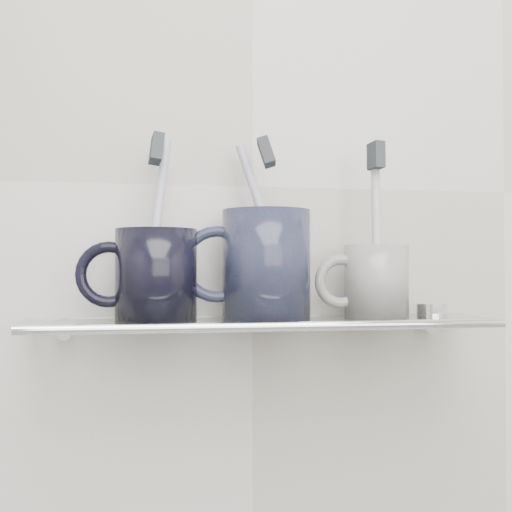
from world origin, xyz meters
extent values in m
plane|color=beige|center=(0.00, 1.10, 1.25)|extent=(2.50, 0.00, 2.50)
cube|color=silver|center=(0.00, 1.04, 1.10)|extent=(0.50, 0.12, 0.01)
cylinder|color=silver|center=(0.00, 0.98, 1.10)|extent=(0.50, 0.01, 0.01)
cylinder|color=silver|center=(-0.21, 1.09, 1.09)|extent=(0.02, 0.03, 0.02)
cylinder|color=silver|center=(0.21, 1.09, 1.09)|extent=(0.02, 0.03, 0.02)
cylinder|color=black|center=(-0.11, 1.04, 1.15)|extent=(0.11, 0.11, 0.10)
torus|color=black|center=(-0.16, 1.04, 1.15)|extent=(0.07, 0.01, 0.07)
cylinder|color=#A6ABC7|center=(-0.11, 1.04, 1.20)|extent=(0.03, 0.05, 0.19)
cube|color=#2B3033|center=(-0.11, 1.04, 1.28)|extent=(0.02, 0.03, 0.04)
cylinder|color=black|center=(0.00, 1.04, 1.16)|extent=(0.11, 0.11, 0.12)
torus|color=black|center=(-0.05, 1.04, 1.16)|extent=(0.08, 0.01, 0.08)
cylinder|color=#938FAE|center=(0.00, 1.04, 1.20)|extent=(0.06, 0.05, 0.18)
cube|color=#2B3033|center=(0.00, 1.04, 1.28)|extent=(0.02, 0.03, 0.04)
cylinder|color=silver|center=(0.13, 1.04, 1.14)|extent=(0.09, 0.09, 0.08)
torus|color=silver|center=(0.09, 1.04, 1.14)|extent=(0.06, 0.01, 0.06)
cylinder|color=#C4AEAD|center=(0.13, 1.04, 1.20)|extent=(0.01, 0.03, 0.19)
cube|color=#2B3033|center=(0.13, 1.04, 1.28)|extent=(0.02, 0.03, 0.03)
cylinder|color=silver|center=(0.20, 1.04, 1.11)|extent=(0.04, 0.04, 0.01)
camera|label=1|loc=(-0.15, 0.29, 1.15)|focal=50.00mm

